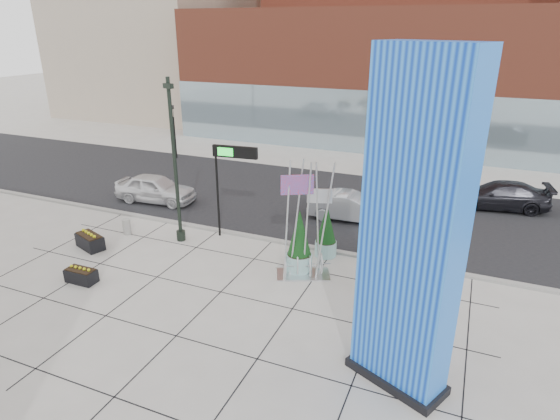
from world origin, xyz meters
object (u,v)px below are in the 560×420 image
at_px(public_art_sculpture, 304,247).
at_px(concrete_bollard, 127,227).
at_px(overhead_street_sign, 231,160).
at_px(blue_pylon, 411,240).
at_px(car_white_west, 156,189).
at_px(lamp_post, 176,178).
at_px(car_silver_mid, 351,207).

relative_size(public_art_sculpture, concrete_bollard, 6.41).
bearing_deg(overhead_street_sign, blue_pylon, -43.16).
xyz_separation_m(overhead_street_sign, car_white_west, (-6.57, 2.72, -3.12)).
relative_size(blue_pylon, lamp_post, 1.22).
height_order(blue_pylon, car_white_west, blue_pylon).
bearing_deg(overhead_street_sign, car_silver_mid, 37.73).
distance_m(public_art_sculpture, car_white_west, 12.01).
bearing_deg(lamp_post, concrete_bollard, -171.51).
bearing_deg(overhead_street_sign, car_white_west, 151.63).
distance_m(lamp_post, overhead_street_sign, 2.65).
bearing_deg(concrete_bollard, car_white_west, 108.55).
xyz_separation_m(lamp_post, car_white_west, (-4.34, 3.91, -2.32)).
height_order(blue_pylon, car_silver_mid, blue_pylon).
relative_size(lamp_post, concrete_bollard, 9.90).
relative_size(concrete_bollard, car_white_west, 0.16).
bearing_deg(lamp_post, car_silver_mid, 39.28).
bearing_deg(car_silver_mid, concrete_bollard, 118.80).
xyz_separation_m(blue_pylon, concrete_bollard, (-14.12, 5.24, -4.13)).
bearing_deg(car_white_west, overhead_street_sign, -117.35).
relative_size(concrete_bollard, overhead_street_sign, 0.17).
relative_size(lamp_post, public_art_sculpture, 1.55).
height_order(lamp_post, overhead_street_sign, lamp_post).
height_order(blue_pylon, lamp_post, blue_pylon).
bearing_deg(car_white_west, lamp_post, -136.91).
distance_m(concrete_bollard, car_white_west, 4.60).
distance_m(public_art_sculpture, concrete_bollard, 9.57).
height_order(blue_pylon, overhead_street_sign, blue_pylon).
height_order(concrete_bollard, car_white_west, car_white_west).
bearing_deg(lamp_post, overhead_street_sign, 28.20).
xyz_separation_m(car_white_west, car_silver_mid, (11.22, 1.71, -0.07)).
xyz_separation_m(concrete_bollard, car_silver_mid, (9.76, 6.05, 0.35)).
height_order(lamp_post, concrete_bollard, lamp_post).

